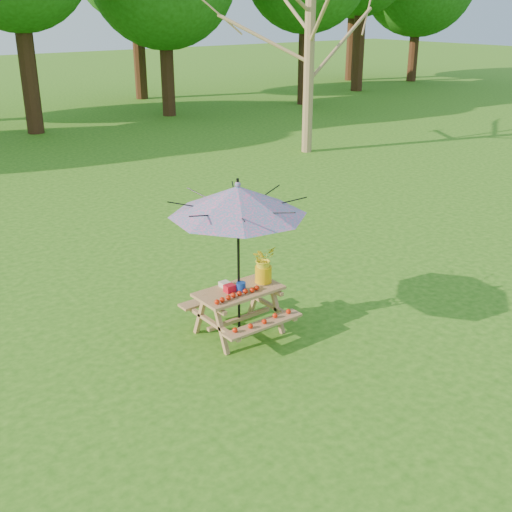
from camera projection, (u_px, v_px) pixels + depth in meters
picnic_table at (239, 312)px, 8.97m from camera, size 1.20×1.32×0.67m
patio_umbrella at (238, 201)px, 8.38m from camera, size 2.24×2.24×2.25m
produce_bins at (233, 287)px, 8.82m from camera, size 0.27×0.40×0.13m
tomatoes_row at (238, 295)px, 8.62m from camera, size 0.77×0.13×0.07m
flower_bucket at (263, 263)px, 9.00m from camera, size 0.34×0.30×0.53m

